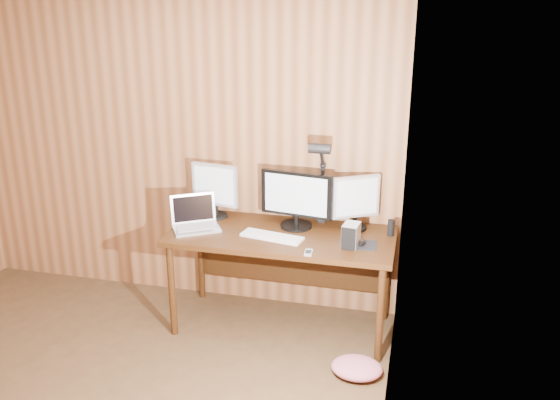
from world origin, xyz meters
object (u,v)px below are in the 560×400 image
at_px(desk, 284,245).
at_px(monitor_left, 215,189).
at_px(speaker, 391,228).
at_px(monitor_right, 356,201).
at_px(desk_lamp, 321,171).
at_px(monitor_center, 296,199).
at_px(mouse, 361,242).
at_px(keyboard, 272,236).
at_px(laptop, 195,220).
at_px(phone, 308,252).
at_px(hard_drive, 351,235).

distance_m(desk, monitor_left, 0.68).
relative_size(monitor_left, speaker, 3.61).
bearing_deg(monitor_right, monitor_left, 150.07).
relative_size(desk, speaker, 13.83).
xyz_separation_m(speaker, desk_lamp, (-0.52, 0.07, 0.36)).
distance_m(desk, desk_lamp, 0.61).
height_order(monitor_center, mouse, monitor_center).
bearing_deg(keyboard, laptop, -174.91).
xyz_separation_m(phone, speaker, (0.51, 0.44, 0.05)).
xyz_separation_m(monitor_center, keyboard, (-0.12, -0.24, -0.21)).
relative_size(monitor_right, desk_lamp, 0.59).
relative_size(monitor_center, monitor_right, 1.33).
height_order(desk, keyboard, keyboard).
distance_m(monitor_center, monitor_left, 0.64).
relative_size(mouse, desk_lamp, 0.15).
bearing_deg(hard_drive, desk_lamp, 136.23).
relative_size(keyboard, speaker, 3.97).
bearing_deg(mouse, laptop, 167.66).
xyz_separation_m(monitor_left, phone, (0.82, -0.50, -0.22)).
bearing_deg(phone, monitor_left, 144.51).
distance_m(keyboard, mouse, 0.62).
xyz_separation_m(laptop, hard_drive, (1.15, -0.08, 0.02)).
bearing_deg(desk, hard_drive, -19.84).
bearing_deg(desk_lamp, monitor_right, 3.96).
relative_size(keyboard, hard_drive, 2.84).
xyz_separation_m(monitor_center, phone, (0.18, -0.44, -0.21)).
bearing_deg(phone, hard_drive, 30.83).
height_order(monitor_center, monitor_left, same).
distance_m(desk, speaker, 0.78).
bearing_deg(mouse, monitor_left, 155.87).
bearing_deg(hard_drive, speaker, 53.31).
relative_size(desk, mouse, 15.35).
height_order(keyboard, phone, keyboard).
height_order(desk, monitor_right, monitor_right).
relative_size(mouse, speaker, 0.90).
bearing_deg(monitor_left, phone, -22.47).
xyz_separation_m(hard_drive, desk_lamp, (-0.27, 0.33, 0.34)).
distance_m(mouse, hard_drive, 0.10).
bearing_deg(mouse, keyboard, 171.43).
bearing_deg(monitor_center, laptop, -157.73).
height_order(laptop, hard_drive, laptop).
bearing_deg(speaker, desk, -174.11).
bearing_deg(mouse, monitor_right, 94.49).
distance_m(monitor_center, monitor_right, 0.43).
distance_m(monitor_center, desk_lamp, 0.27).
relative_size(desk, keyboard, 3.48).
bearing_deg(speaker, laptop, -172.62).
bearing_deg(hard_drive, monitor_right, 99.08).
xyz_separation_m(monitor_left, hard_drive, (1.07, -0.32, -0.14)).
bearing_deg(phone, speaker, 36.75).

